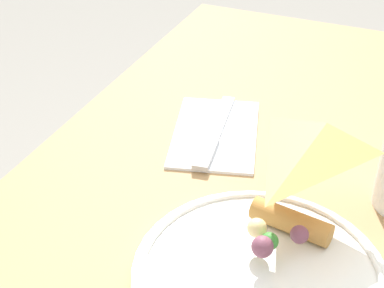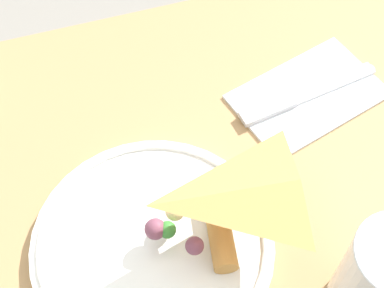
# 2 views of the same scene
# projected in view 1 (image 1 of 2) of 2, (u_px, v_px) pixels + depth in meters

# --- Properties ---
(dining_table) EXTENTS (1.05, 0.71, 0.76)m
(dining_table) POSITION_uv_depth(u_px,v_px,m) (307.00, 282.00, 0.73)
(dining_table) COLOR #A87F51
(dining_table) RESTS_ON ground_plane
(plate_pizza) EXTENTS (0.24, 0.24, 0.05)m
(plate_pizza) POSITION_uv_depth(u_px,v_px,m) (261.00, 271.00, 0.55)
(plate_pizza) COLOR white
(plate_pizza) RESTS_ON dining_table
(napkin_folded) EXTENTS (0.19, 0.15, 0.00)m
(napkin_folded) POSITION_uv_depth(u_px,v_px,m) (215.00, 133.00, 0.77)
(napkin_folded) COLOR silver
(napkin_folded) RESTS_ON dining_table
(butter_knife) EXTENTS (0.18, 0.05, 0.01)m
(butter_knife) POSITION_uv_depth(u_px,v_px,m) (214.00, 134.00, 0.76)
(butter_knife) COLOR #B2B2B7
(butter_knife) RESTS_ON napkin_folded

